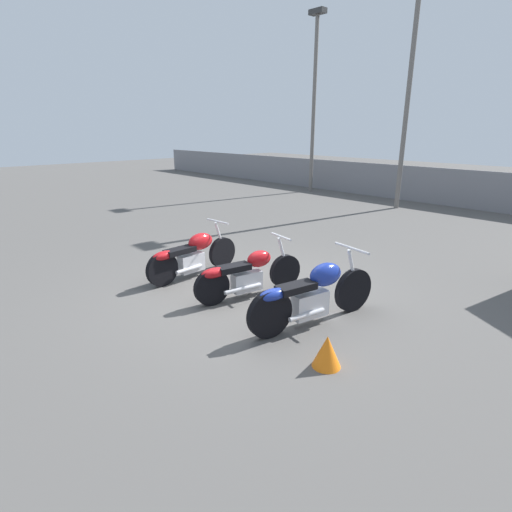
% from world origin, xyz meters
% --- Properties ---
extents(ground_plane, '(60.00, 60.00, 0.00)m').
position_xyz_m(ground_plane, '(0.00, 0.00, 0.00)').
color(ground_plane, '#514F4C').
extents(fence_back, '(40.00, 0.04, 1.34)m').
position_xyz_m(fence_back, '(0.00, 10.69, 0.67)').
color(fence_back, gray).
rests_on(fence_back, ground_plane).
extents(light_pole_left, '(0.70, 0.35, 7.28)m').
position_xyz_m(light_pole_left, '(-7.01, 9.83, 4.31)').
color(light_pole_left, slate).
rests_on(light_pole_left, ground_plane).
extents(light_pole_right, '(0.70, 0.35, 7.73)m').
position_xyz_m(light_pole_right, '(-2.29, 8.96, 4.55)').
color(light_pole_right, slate).
rests_on(light_pole_right, ground_plane).
extents(motorcycle_slot_0, '(0.62, 2.04, 0.99)m').
position_xyz_m(motorcycle_slot_0, '(-1.38, -0.32, 0.43)').
color(motorcycle_slot_0, black).
rests_on(motorcycle_slot_0, ground_plane).
extents(motorcycle_slot_1, '(0.65, 2.01, 0.96)m').
position_xyz_m(motorcycle_slot_1, '(0.05, -0.19, 0.39)').
color(motorcycle_slot_1, black).
rests_on(motorcycle_slot_1, ground_plane).
extents(motorcycle_slot_2, '(0.72, 2.21, 1.05)m').
position_xyz_m(motorcycle_slot_2, '(1.42, -0.15, 0.46)').
color(motorcycle_slot_2, black).
rests_on(motorcycle_slot_2, ground_plane).
extents(traffic_cone_near, '(0.35, 0.35, 0.40)m').
position_xyz_m(traffic_cone_near, '(2.25, -0.87, 0.20)').
color(traffic_cone_near, orange).
rests_on(traffic_cone_near, ground_plane).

